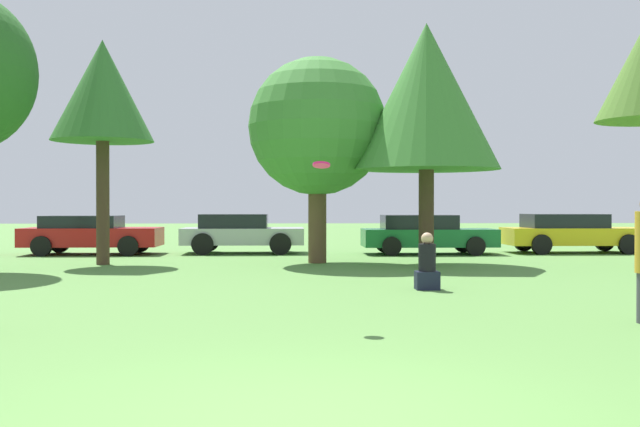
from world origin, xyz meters
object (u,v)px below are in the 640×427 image
(parked_car_red, at_px, (90,234))
(parked_car_green, at_px, (426,234))
(bystander_sitting, at_px, (427,266))
(tree_2, at_px, (317,127))
(tree_1, at_px, (103,93))
(parked_car_silver, at_px, (241,232))
(tree_3, at_px, (426,97))
(frisbee, at_px, (321,165))
(parked_car_yellow, at_px, (571,232))

(parked_car_red, height_order, parked_car_green, parked_car_green)
(bystander_sitting, bearing_deg, tree_2, 105.55)
(tree_1, height_order, parked_car_red, tree_1)
(parked_car_silver, bearing_deg, tree_1, -126.86)
(tree_1, bearing_deg, tree_3, -3.40)
(parked_car_red, bearing_deg, frisbee, -64.26)
(frisbee, distance_m, tree_1, 11.63)
(bystander_sitting, xyz_separation_m, parked_car_green, (1.86, 9.99, 0.22))
(tree_1, height_order, parked_car_yellow, tree_1)
(frisbee, distance_m, tree_3, 10.28)
(frisbee, bearing_deg, tree_2, 88.09)
(tree_1, height_order, parked_car_silver, tree_1)
(bystander_sitting, height_order, tree_3, tree_3)
(frisbee, relative_size, tree_2, 0.04)
(parked_car_red, height_order, parked_car_yellow, parked_car_yellow)
(parked_car_green, bearing_deg, tree_3, -100.72)
(tree_2, height_order, tree_3, tree_3)
(tree_2, bearing_deg, parked_car_red, 152.07)
(tree_3, height_order, parked_car_yellow, tree_3)
(parked_car_red, xyz_separation_m, parked_car_yellow, (15.85, 0.11, 0.02))
(parked_car_silver, bearing_deg, tree_3, -43.98)
(parked_car_yellow, bearing_deg, bystander_sitting, -123.36)
(frisbee, height_order, tree_2, tree_2)
(tree_1, bearing_deg, parked_car_yellow, 16.50)
(frisbee, distance_m, tree_2, 10.46)
(tree_3, relative_size, parked_car_yellow, 1.39)
(tree_2, distance_m, parked_car_green, 5.92)
(parked_car_silver, xyz_separation_m, parked_car_yellow, (11.03, -0.26, -0.01))
(bystander_sitting, bearing_deg, tree_3, 79.47)
(frisbee, relative_size, tree_3, 0.04)
(tree_2, height_order, parked_car_silver, tree_2)
(bystander_sitting, xyz_separation_m, parked_car_silver, (-4.18, 10.69, 0.25))
(tree_2, relative_size, parked_car_red, 1.31)
(parked_car_silver, relative_size, parked_car_green, 0.93)
(frisbee, height_order, parked_car_red, frisbee)
(frisbee, xyz_separation_m, parked_car_red, (-6.85, 14.14, -1.45))
(frisbee, distance_m, bystander_sitting, 4.70)
(parked_car_silver, bearing_deg, parked_car_red, -175.71)
(tree_2, xyz_separation_m, parked_car_yellow, (8.65, 3.93, -3.04))
(frisbee, distance_m, parked_car_silver, 14.73)
(tree_2, xyz_separation_m, parked_car_green, (3.67, 3.48, -3.07))
(parked_car_red, bearing_deg, tree_3, -24.98)
(bystander_sitting, distance_m, parked_car_red, 13.70)
(tree_1, relative_size, tree_2, 1.06)
(parked_car_yellow, bearing_deg, parked_car_red, -179.70)
(bystander_sitting, xyz_separation_m, parked_car_red, (-9.01, 10.32, 0.22))
(tree_1, bearing_deg, bystander_sitting, -39.21)
(tree_3, height_order, parked_car_red, tree_3)
(parked_car_red, bearing_deg, parked_car_silver, 4.29)
(frisbee, bearing_deg, parked_car_yellow, 57.76)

